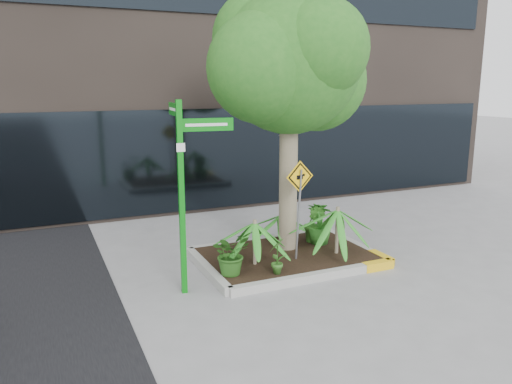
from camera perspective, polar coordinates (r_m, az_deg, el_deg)
name	(u,v)px	position (r m, az deg, el deg)	size (l,w,h in m)	color
ground	(284,267)	(9.32, 3.27, -8.59)	(80.00, 80.00, 0.00)	gray
planter	(289,256)	(9.62, 3.75, -7.29)	(3.35, 2.36, 0.15)	#9E9E99
tree	(289,63)	(9.43, 3.82, 14.52)	(3.37, 2.99, 5.05)	gray
palm_front	(338,210)	(9.49, 9.33, -2.03)	(1.02, 1.02, 1.14)	gray
palm_left	(255,223)	(8.81, -0.15, -3.53)	(0.92, 0.92, 1.03)	gray
palm_back	(281,216)	(10.02, 2.86, -2.71)	(0.70, 0.70, 0.78)	gray
shrub_a	(231,253)	(8.48, -2.87, -6.98)	(0.67, 0.67, 0.74)	#225017
shrub_b	(320,223)	(10.13, 7.29, -3.52)	(0.48, 0.48, 0.86)	#296D20
shrub_c	(277,255)	(8.52, 2.44, -7.25)	(0.34, 0.34, 0.64)	#2D5E1D
shrub_d	(315,223)	(10.20, 6.72, -3.55)	(0.44, 0.44, 0.81)	#2C681E
street_sign_post	(184,176)	(7.86, -8.23, 1.82)	(0.91, 0.94, 3.09)	#0A7812
cattle_sign	(299,194)	(8.93, 4.97, -0.20)	(0.56, 0.16, 1.84)	slate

